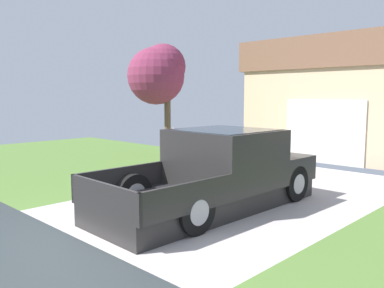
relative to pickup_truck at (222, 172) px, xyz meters
The scene contains 4 objects.
pickup_truck is the anchor object (origin of this frame).
person_with_hat 1.37m from the pickup_truck, behind, with size 0.52×0.52×1.62m.
handbag 1.45m from the pickup_truck, 163.54° to the right, with size 0.38×0.14×0.46m.
front_yard_tree 7.88m from the pickup_truck, 149.30° to the left, with size 2.21×2.21×4.34m.
Camera 1 is at (5.50, -3.24, 2.33)m, focal length 37.48 mm.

